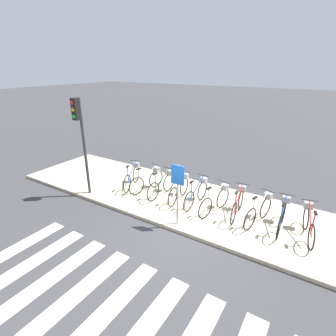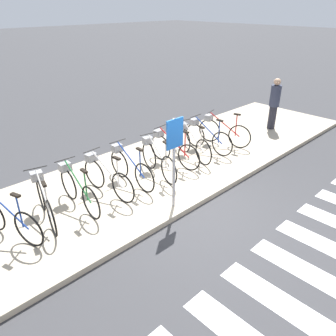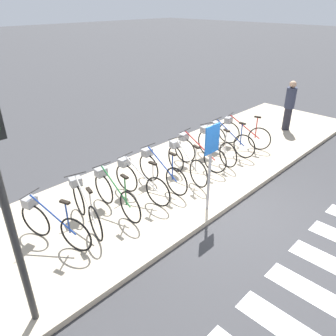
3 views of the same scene
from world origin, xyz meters
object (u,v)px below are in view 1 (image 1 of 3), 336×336
object	(u,v)px
parked_bicycle_6	(238,203)
sign_post	(178,185)
parked_bicycle_0	(132,176)
parked_bicycle_8	(282,215)
parked_bicycle_1	(148,180)
parked_bicycle_7	(260,209)
parked_bicycle_9	(309,223)
parked_bicycle_3	(180,188)
parked_bicycle_5	(216,199)
traffic_light	(80,128)
parked_bicycle_2	(163,184)
parked_bicycle_4	(197,192)

from	to	relation	value
parked_bicycle_6	sign_post	size ratio (longest dim) A/B	0.87
parked_bicycle_0	parked_bicycle_8	world-z (taller)	same
parked_bicycle_1	parked_bicycle_7	world-z (taller)	same
parked_bicycle_1	parked_bicycle_9	size ratio (longest dim) A/B	1.00
parked_bicycle_0	parked_bicycle_3	size ratio (longest dim) A/B	0.96
parked_bicycle_5	sign_post	bearing A→B (deg)	-118.43
traffic_light	parked_bicycle_1	bearing A→B (deg)	39.94
parked_bicycle_0	parked_bicycle_8	distance (m)	5.76
parked_bicycle_3	parked_bicycle_6	distance (m)	2.17
parked_bicycle_5	parked_bicycle_6	size ratio (longest dim) A/B	0.98
parked_bicycle_5	parked_bicycle_2	bearing A→B (deg)	177.78
parked_bicycle_6	parked_bicycle_7	distance (m)	0.72
parked_bicycle_2	parked_bicycle_4	size ratio (longest dim) A/B	1.00
parked_bicycle_4	parked_bicycle_9	world-z (taller)	same
parked_bicycle_5	parked_bicycle_6	world-z (taller)	same
parked_bicycle_9	traffic_light	size ratio (longest dim) A/B	0.46
parked_bicycle_7	parked_bicycle_8	size ratio (longest dim) A/B	0.98
parked_bicycle_7	parked_bicycle_2	bearing A→B (deg)	-179.57
parked_bicycle_0	traffic_light	world-z (taller)	traffic_light
parked_bicycle_9	traffic_light	xyz separation A→B (m)	(-7.52, -1.50, 2.16)
traffic_light	parked_bicycle_9	bearing A→B (deg)	11.28
parked_bicycle_2	parked_bicycle_6	world-z (taller)	same
parked_bicycle_8	parked_bicycle_4	bearing A→B (deg)	179.98
parked_bicycle_8	parked_bicycle_0	bearing A→B (deg)	-179.52
parked_bicycle_1	parked_bicycle_3	size ratio (longest dim) A/B	0.98
parked_bicycle_2	parked_bicycle_7	world-z (taller)	same
parked_bicycle_8	sign_post	distance (m)	3.30
parked_bicycle_1	parked_bicycle_2	xyz separation A→B (m)	(0.71, -0.04, 0.00)
parked_bicycle_1	parked_bicycle_5	bearing A→B (deg)	-2.49
parked_bicycle_0	parked_bicycle_5	size ratio (longest dim) A/B	0.98
parked_bicycle_4	sign_post	world-z (taller)	sign_post
parked_bicycle_0	parked_bicycle_6	xyz separation A→B (m)	(4.39, 0.09, 0.00)
parked_bicycle_3	sign_post	world-z (taller)	sign_post
parked_bicycle_2	traffic_light	xyz separation A→B (m)	(-2.52, -1.48, 2.16)
parked_bicycle_7	parked_bicycle_9	bearing A→B (deg)	-0.29
parked_bicycle_1	sign_post	bearing A→B (deg)	-33.93
parked_bicycle_2	parked_bicycle_7	size ratio (longest dim) A/B	1.02
parked_bicycle_0	parked_bicycle_9	distance (m)	6.47
parked_bicycle_5	parked_bicycle_9	xyz separation A→B (m)	(2.79, 0.11, 0.00)
parked_bicycle_4	parked_bicycle_7	size ratio (longest dim) A/B	1.02
parked_bicycle_4	parked_bicycle_9	distance (m)	3.56
parked_bicycle_1	traffic_light	distance (m)	3.20
parked_bicycle_3	parked_bicycle_8	xyz separation A→B (m)	(3.55, 0.02, 0.00)
parked_bicycle_0	sign_post	xyz separation A→B (m)	(2.96, -1.43, 0.89)
parked_bicycle_2	sign_post	world-z (taller)	sign_post
parked_bicycle_0	parked_bicycle_8	size ratio (longest dim) A/B	0.96
parked_bicycle_3	parked_bicycle_8	bearing A→B (deg)	0.36
parked_bicycle_4	parked_bicycle_6	world-z (taller)	same
parked_bicycle_2	parked_bicycle_5	bearing A→B (deg)	-2.22
parked_bicycle_6	parked_bicycle_8	world-z (taller)	same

